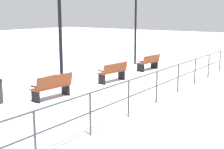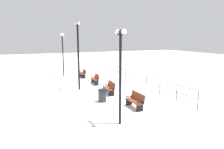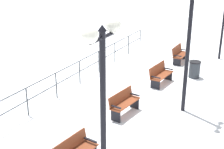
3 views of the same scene
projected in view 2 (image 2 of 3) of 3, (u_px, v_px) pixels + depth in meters
The scene contains 10 objects.
ground_plane at pixel (102, 88), 16.42m from camera, with size 80.00×80.00×0.00m, color white.
bench_nearest at pixel (83, 73), 20.93m from camera, with size 0.70×1.49×0.83m.
bench_second at pixel (95, 79), 17.91m from camera, with size 0.66×1.52×0.87m.
bench_third at pixel (109, 88), 14.77m from camera, with size 0.69×1.56×0.89m.
bench_fourth at pixel (135, 100), 11.76m from camera, with size 0.56×1.45×0.90m.
lamppost_near at pixel (63, 46), 20.93m from camera, with size 0.30×1.14×4.50m.
lamppost_middle at pixel (78, 50), 15.49m from camera, with size 0.22×0.88×5.25m.
lamppost_far at pixel (120, 63), 9.12m from camera, with size 0.24×0.87×4.44m.
waterfront_railing at pixel (135, 76), 17.58m from camera, with size 0.05×13.86×1.11m.
trash_bin at pixel (102, 95), 12.94m from camera, with size 0.54×0.54×0.81m.
Camera 2 is at (5.86, 14.86, 4.05)m, focal length 32.35 mm.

